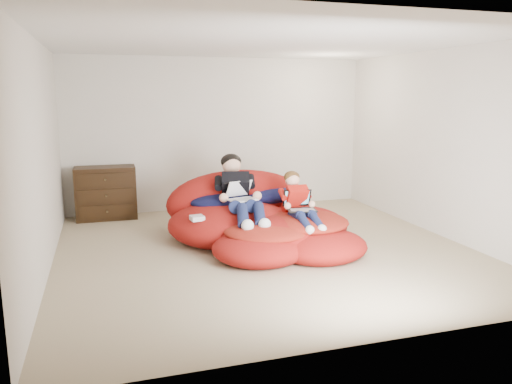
% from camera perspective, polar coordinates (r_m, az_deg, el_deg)
% --- Properties ---
extents(room_shell, '(5.10, 5.10, 2.77)m').
position_cam_1_polar(room_shell, '(6.19, 1.10, -4.69)').
color(room_shell, tan).
rests_on(room_shell, ground).
extents(dresser, '(0.91, 0.52, 0.81)m').
position_cam_1_polar(dresser, '(8.06, -16.77, -0.09)').
color(dresser, black).
rests_on(dresser, ground).
extents(beanbag_pile, '(2.34, 2.47, 0.93)m').
position_cam_1_polar(beanbag_pile, '(6.58, 0.25, -3.29)').
color(beanbag_pile, '#A91713').
rests_on(beanbag_pile, ground).
extents(cream_pillow, '(0.40, 0.26, 0.26)m').
position_cam_1_polar(cream_pillow, '(7.05, -5.41, 0.55)').
color(cream_pillow, white).
rests_on(cream_pillow, beanbag_pile).
extents(older_boy, '(0.46, 1.37, 0.78)m').
position_cam_1_polar(older_boy, '(6.50, -2.02, 0.35)').
color(older_boy, black).
rests_on(older_boy, beanbag_pile).
extents(younger_boy, '(0.28, 0.95, 0.63)m').
position_cam_1_polar(younger_boy, '(6.27, 4.88, -0.94)').
color(younger_boy, red).
rests_on(younger_boy, beanbag_pile).
extents(laptop_white, '(0.40, 0.45, 0.23)m').
position_cam_1_polar(laptop_white, '(6.39, -1.73, -0.30)').
color(laptop_white, white).
rests_on(laptop_white, older_boy).
extents(laptop_black, '(0.39, 0.40, 0.24)m').
position_cam_1_polar(laptop_black, '(6.24, 5.01, -1.43)').
color(laptop_black, black).
rests_on(laptop_black, younger_boy).
extents(power_adapter, '(0.17, 0.17, 0.06)m').
position_cam_1_polar(power_adapter, '(6.14, -6.75, -2.97)').
color(power_adapter, white).
rests_on(power_adapter, beanbag_pile).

